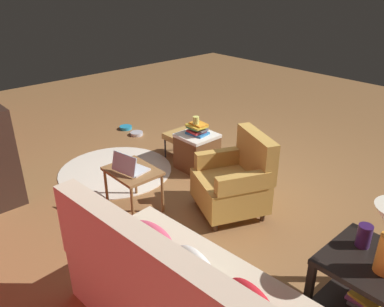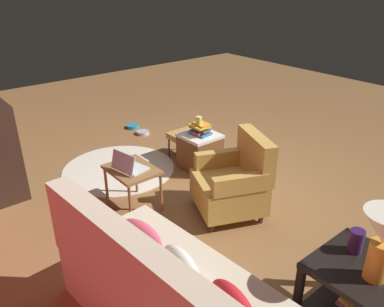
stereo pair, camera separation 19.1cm
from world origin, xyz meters
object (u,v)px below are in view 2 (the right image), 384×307
laptop (128,166)px  ottoman (186,137)px  couch (174,301)px  laptop_desk (132,173)px  yellow_mug (199,121)px  book_stack_hamper (200,129)px  table_lamp (384,236)px  side_table (360,288)px  wicker_hamper (200,151)px  armchair (234,182)px  small_vase (356,241)px  pet_bowl_steel (143,133)px  pet_bowl_teal (133,126)px

laptop → ottoman: bearing=-63.6°
couch → laptop: (1.60, -0.62, 0.20)m
laptop_desk → ottoman: 1.38m
ottoman → yellow_mug: bearing=165.1°
laptop → book_stack_hamper: 1.23m
couch → table_lamp: 1.41m
side_table → wicker_hamper: bearing=-16.6°
couch → side_table: 1.29m
couch → laptop: size_ratio=5.41×
side_table → armchair: bearing=-13.4°
table_lamp → ottoman: (3.06, -0.89, -0.57)m
armchair → wicker_hamper: (1.01, -0.40, -0.12)m
laptop_desk → wicker_hamper: same height
laptop_desk → wicker_hamper: bearing=-77.5°
small_vase → book_stack_hamper: bearing=-15.3°
pet_bowl_steel → laptop: bearing=143.9°
small_vase → ottoman: (2.84, -0.74, -0.33)m
couch → side_table: couch is taller
laptop_desk → side_table: bearing=-170.7°
pet_bowl_teal → wicker_hamper: bearing=177.5°
small_vase → laptop: small_vase is taller
ottoman → pet_bowl_teal: ottoman is taller
laptop → pet_bowl_steel: size_ratio=1.81×
wicker_hamper → small_vase: bearing=164.7°
pet_bowl_steel → wicker_hamper: bearing=177.6°
laptop → couch: bearing=158.9°
yellow_mug → pet_bowl_steel: size_ratio=0.50×
armchair → wicker_hamper: 1.09m
couch → table_lamp: table_lamp is taller
side_table → ottoman: 3.10m
book_stack_hamper → pet_bowl_steel: 1.57m
pet_bowl_steel → couch: bearing=150.6°
laptop → yellow_mug: yellow_mug is taller
armchair → book_stack_hamper: 1.10m
small_vase → wicker_hamper: bearing=-15.3°
couch → pet_bowl_teal: (3.68, -1.90, -0.31)m
armchair → small_vase: armchair is taller
wicker_hamper → yellow_mug: bearing=113.6°
armchair → yellow_mug: (0.99, -0.36, 0.32)m
side_table → wicker_hamper: size_ratio=1.33×
laptop_desk → pet_bowl_steel: (1.73, -1.23, -0.40)m
ottoman → table_lamp: bearing=163.7°
laptop_desk → book_stack_hamper: 1.20m
laptop_desk → wicker_hamper: (0.26, -1.16, -0.18)m
yellow_mug → pet_bowl_teal: 1.94m
table_lamp → yellow_mug: bearing=-16.5°
couch → armchair: size_ratio=2.20×
laptop → table_lamp: bearing=-171.2°
laptop_desk → laptop: size_ratio=1.55×
laptop_desk → pet_bowl_steel: laptop_desk is taller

